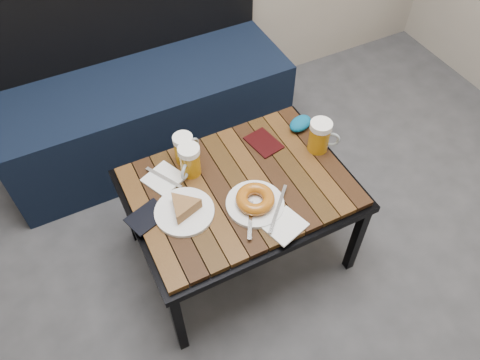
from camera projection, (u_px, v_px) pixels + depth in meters
name	position (u px, v px, depth m)	size (l,w,h in m)	color
bench	(145.00, 105.00, 2.33)	(1.40, 0.50, 0.95)	black
cafe_table	(240.00, 192.00, 1.78)	(0.84, 0.62, 0.47)	black
beer_mug_left	(190.00, 161.00, 1.74)	(0.11, 0.11, 0.13)	#AE720E
beer_mug_centre	(184.00, 148.00, 1.78)	(0.12, 0.09, 0.12)	#AE720E
beer_mug_right	(320.00, 136.00, 1.81)	(0.13, 0.11, 0.14)	#AE720E
plate_pie	(184.00, 209.00, 1.65)	(0.21, 0.21, 0.06)	white
plate_bagel	(255.00, 201.00, 1.67)	(0.25, 0.25, 0.06)	white
napkin_left	(164.00, 178.00, 1.76)	(0.17, 0.17, 0.01)	white
napkin_right	(285.00, 226.00, 1.62)	(0.16, 0.15, 0.01)	white
passport_navy	(147.00, 217.00, 1.65)	(0.10, 0.14, 0.01)	black
passport_burgundy	(264.00, 143.00, 1.88)	(0.10, 0.14, 0.01)	black
knit_pouch	(300.00, 123.00, 1.92)	(0.11, 0.07, 0.05)	navy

